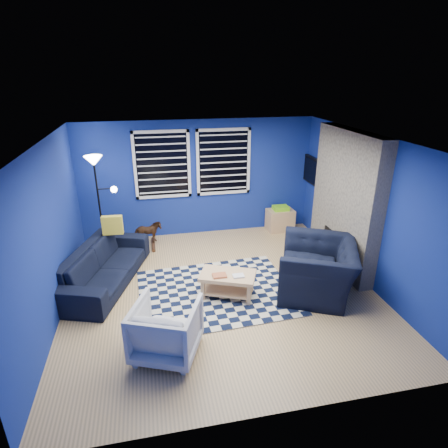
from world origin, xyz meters
name	(u,v)px	position (x,y,z in m)	size (l,w,h in m)	color
floor	(221,291)	(0.00, 0.00, 0.00)	(5.00, 5.00, 0.00)	tan
ceiling	(221,140)	(0.00, 0.00, 2.50)	(5.00, 5.00, 0.00)	white
wall_back	(198,179)	(0.00, 2.50, 1.25)	(5.00, 5.00, 0.00)	navy
wall_left	(49,235)	(-2.50, 0.00, 1.25)	(5.00, 5.00, 0.00)	navy
wall_right	(367,210)	(2.50, 0.00, 1.25)	(5.00, 5.00, 0.00)	navy
fireplace	(344,204)	(2.36, 0.50, 1.20)	(0.65, 2.00, 2.50)	gray
window_left	(162,165)	(-0.75, 2.46, 1.60)	(1.17, 0.06, 1.42)	black
window_right	(224,162)	(0.55, 2.46, 1.60)	(1.17, 0.06, 1.42)	black
tv	(315,172)	(2.45, 2.00, 1.40)	(0.07, 1.00, 0.58)	black
rug	(216,292)	(-0.09, -0.03, 0.01)	(2.50, 2.00, 0.02)	black
sofa	(104,266)	(-1.90, 0.68, 0.33)	(0.88, 2.24, 0.65)	black
armchair_big	(317,269)	(1.53, -0.34, 0.43)	(1.16, 1.33, 0.86)	black
armchair_bent	(166,329)	(-0.98, -1.31, 0.37)	(0.79, 0.82, 0.74)	gray
rocking_horse	(147,233)	(-1.16, 1.98, 0.31)	(0.57, 0.26, 0.48)	#401F14
coffee_table	(228,280)	(0.07, -0.18, 0.30)	(0.99, 0.79, 0.43)	tan
cabinet	(280,219)	(1.82, 2.25, 0.26)	(0.61, 0.42, 0.58)	tan
floor_lamp	(96,175)	(-2.00, 1.91, 1.61)	(0.53, 0.33, 1.96)	black
throw_pillow	(112,225)	(-1.75, 1.26, 0.83)	(0.36, 0.11, 0.35)	gold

